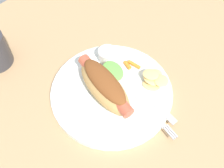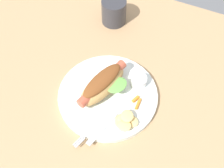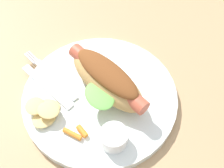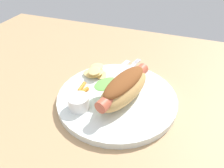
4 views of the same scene
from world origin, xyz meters
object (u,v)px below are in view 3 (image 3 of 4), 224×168
(hot_dog, at_px, (107,79))
(fork, at_px, (51,77))
(carrot_garnish, at_px, (77,133))
(sauce_ramekin, at_px, (114,138))
(knife, at_px, (47,86))
(chips_pile, at_px, (45,110))
(plate, at_px, (100,98))

(hot_dog, bearing_deg, fork, 31.49)
(fork, distance_m, carrot_garnish, 0.13)
(sauce_ramekin, relative_size, fork, 0.31)
(sauce_ramekin, bearing_deg, carrot_garnish, 108.47)
(hot_dog, xyz_separation_m, knife, (-0.05, 0.10, -0.03))
(hot_dog, distance_m, carrot_garnish, 0.10)
(sauce_ramekin, distance_m, carrot_garnish, 0.06)
(fork, xyz_separation_m, chips_pile, (-0.07, -0.04, 0.01))
(plate, bearing_deg, carrot_garnish, -174.29)
(plate, relative_size, sauce_ramekin, 6.17)
(sauce_ramekin, bearing_deg, chips_pile, 96.69)
(plate, height_order, hot_dog, hot_dog)
(sauce_ramekin, xyz_separation_m, knife, (0.03, 0.16, -0.01))
(plate, bearing_deg, chips_pile, 142.94)
(carrot_garnish, bearing_deg, knife, 63.85)
(knife, xyz_separation_m, chips_pile, (-0.04, -0.03, 0.01))
(plate, xyz_separation_m, chips_pile, (-0.08, 0.06, 0.02))
(fork, relative_size, chips_pile, 2.01)
(carrot_garnish, bearing_deg, hot_dog, 1.89)
(chips_pile, bearing_deg, sauce_ramekin, -83.31)
(hot_dog, relative_size, carrot_garnish, 4.35)
(sauce_ramekin, distance_m, chips_pile, 0.13)
(hot_dog, height_order, knife, hot_dog)
(plate, distance_m, knife, 0.10)
(hot_dog, height_order, fork, hot_dog)
(sauce_ramekin, bearing_deg, fork, 73.11)
(carrot_garnish, bearing_deg, plate, 5.71)
(sauce_ramekin, height_order, knife, sauce_ramekin)
(plate, relative_size, carrot_garnish, 6.87)
(sauce_ramekin, bearing_deg, plate, 46.40)
(fork, xyz_separation_m, carrot_garnish, (-0.07, -0.11, 0.00))
(knife, bearing_deg, carrot_garnish, 166.88)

